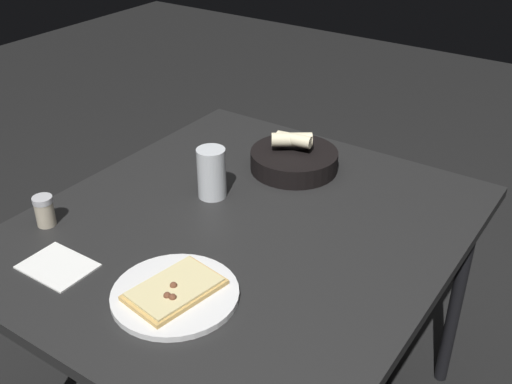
% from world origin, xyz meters
% --- Properties ---
extents(dining_table, '(1.01, 1.14, 0.73)m').
position_xyz_m(dining_table, '(0.00, 0.00, 0.67)').
color(dining_table, black).
rests_on(dining_table, ground).
extents(pizza_plate, '(0.27, 0.27, 0.04)m').
position_xyz_m(pizza_plate, '(-0.05, 0.31, 0.74)').
color(pizza_plate, white).
rests_on(pizza_plate, dining_table).
extents(bread_basket, '(0.25, 0.25, 0.11)m').
position_xyz_m(bread_basket, '(0.05, -0.33, 0.76)').
color(bread_basket, black).
rests_on(bread_basket, dining_table).
extents(beer_glass, '(0.08, 0.08, 0.14)m').
position_xyz_m(beer_glass, '(0.15, -0.07, 0.79)').
color(beer_glass, silver).
rests_on(beer_glass, dining_table).
extents(pepper_shaker, '(0.05, 0.05, 0.08)m').
position_xyz_m(pepper_shaker, '(0.41, 0.28, 0.76)').
color(pepper_shaker, '#BFB299').
rests_on(pepper_shaker, dining_table).
extents(napkin, '(0.16, 0.12, 0.00)m').
position_xyz_m(napkin, '(0.24, 0.38, 0.73)').
color(napkin, white).
rests_on(napkin, dining_table).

